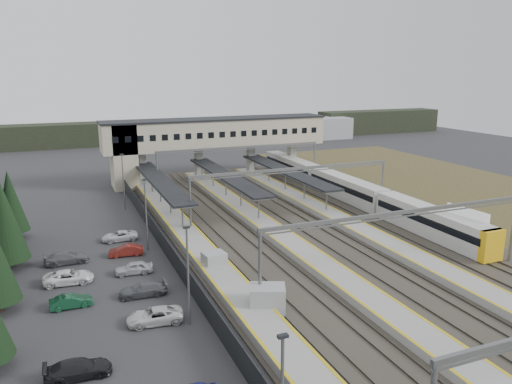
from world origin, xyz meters
name	(u,v)px	position (x,y,z in m)	size (l,w,h in m)	color
ground	(247,272)	(0.00, 0.00, 0.00)	(220.00, 220.00, 0.00)	#2B2B2D
car_park	(119,319)	(-13.19, -6.30, 0.60)	(10.65, 44.46, 1.28)	silver
lampposts	(163,237)	(-8.00, 1.25, 4.34)	(0.50, 53.25, 8.07)	slate
fence	(171,255)	(-6.50, 5.00, 1.00)	(0.08, 90.00, 2.00)	#26282B
relay_cabin_near	(267,300)	(-1.62, -8.69, 1.20)	(3.45, 3.04, 2.39)	#999B9E
relay_cabin_far	(214,262)	(-2.99, 1.38, 0.99)	(2.35, 2.04, 1.97)	#999B9E
rail_corridor	(307,242)	(9.34, 5.00, 0.29)	(34.00, 90.00, 0.92)	#36322A
canopies	(226,176)	(7.00, 27.00, 3.92)	(23.10, 30.00, 3.28)	black
footbridge	(202,137)	(7.70, 42.00, 7.93)	(40.40, 6.40, 11.20)	#ADA889
gantries	(338,195)	(12.00, 3.00, 6.00)	(28.40, 62.28, 7.17)	slate
train	(347,189)	(24.00, 19.80, 1.91)	(2.67, 55.67, 3.36)	beige
billboard	(467,222)	(25.02, -2.88, 3.10)	(0.71, 5.56, 4.66)	slate
treeline_far	(208,130)	(23.81, 92.28, 2.95)	(170.00, 19.00, 7.00)	black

